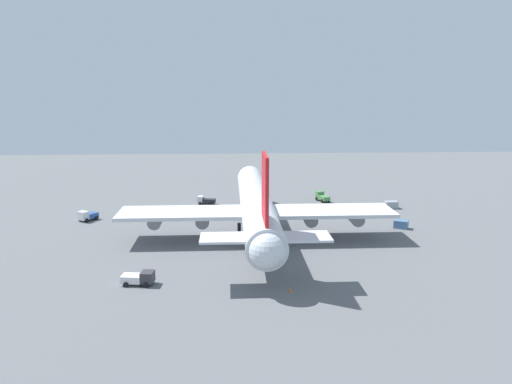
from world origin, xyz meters
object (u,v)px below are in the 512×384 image
cargo_airplane (256,205)px  pushback_tractor (139,278)px  baggage_tug (206,200)px  catering_truck (87,216)px  safety_cone_nose (251,201)px  maintenance_van (322,197)px  cargo_container_fore (401,224)px  cargo_container_aft (391,205)px  safety_cone_tail (290,290)px

cargo_airplane → pushback_tractor: cargo_airplane is taller
baggage_tug → catering_truck: catering_truck is taller
catering_truck → pushback_tractor: (-38.82, -18.38, -0.13)m
cargo_airplane → safety_cone_nose: bearing=-0.4°
maintenance_van → safety_cone_nose: 19.12m
pushback_tractor → baggage_tug: bearing=-8.1°
maintenance_van → cargo_container_fore: bearing=-156.3°
pushback_tractor → cargo_airplane: bearing=-37.0°
cargo_container_aft → maintenance_van: bearing=59.8°
pushback_tractor → cargo_container_fore: pushback_tractor is taller
baggage_tug → cargo_container_fore: baggage_tug is taller
cargo_airplane → catering_truck: bearing=70.5°
cargo_container_fore → safety_cone_nose: 40.97m
baggage_tug → safety_cone_nose: bearing=-82.0°
catering_truck → cargo_container_aft: size_ratio=1.49×
baggage_tug → pushback_tractor: 54.41m
cargo_airplane → maintenance_van: 36.57m
cargo_airplane → cargo_container_fore: bearing=-83.9°
safety_cone_nose → cargo_container_aft: bearing=-103.8°
baggage_tug → cargo_container_aft: baggage_tug is taller
safety_cone_tail → catering_truck: bearing=43.8°
pushback_tractor → safety_cone_nose: size_ratio=7.36×
cargo_airplane → cargo_container_fore: size_ratio=19.23×
pushback_tractor → cargo_container_fore: size_ratio=1.48×
pushback_tractor → safety_cone_nose: 58.83m
baggage_tug → safety_cone_tail: (-57.86, -15.00, -0.73)m
catering_truck → safety_cone_nose: catering_truck is taller
safety_cone_nose → safety_cone_tail: 59.61m
pushback_tractor → catering_truck: bearing=25.3°
pushback_tractor → cargo_container_aft: bearing=-49.1°
baggage_tug → safety_cone_nose: baggage_tug is taller
baggage_tug → safety_cone_tail: size_ratio=8.29×
catering_truck → cargo_container_fore: size_ratio=1.37×
maintenance_van → catering_truck: bearing=106.9°
baggage_tug → cargo_container_fore: size_ratio=1.41×
catering_truck → cargo_container_fore: catering_truck is taller
safety_cone_nose → safety_cone_tail: bearing=-176.9°
safety_cone_nose → safety_cone_tail: safety_cone_nose is taller
pushback_tractor → cargo_container_aft: pushback_tractor is taller
safety_cone_tail → maintenance_van: bearing=-14.8°
cargo_container_fore → safety_cone_nose: bearing=49.4°
cargo_container_fore → maintenance_van: bearing=23.7°
cargo_airplane → catering_truck: cargo_airplane is taller
cargo_airplane → safety_cone_tail: (-29.49, -3.44, -6.07)m
maintenance_van → catering_truck: same height
maintenance_van → catering_truck: (-17.30, 56.87, 0.04)m
cargo_airplane → catering_truck: size_ratio=14.05×
catering_truck → cargo_container_fore: 69.58m
cargo_airplane → maintenance_van: bearing=-32.2°
baggage_tug → catering_truck: 30.05m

